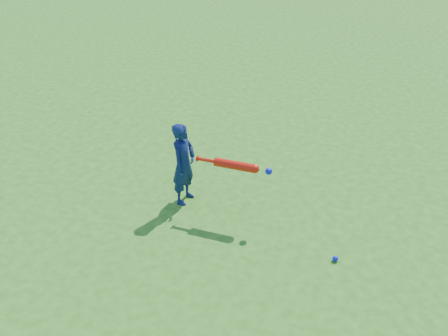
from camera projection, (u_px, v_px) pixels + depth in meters
name	position (u px, v px, depth m)	size (l,w,h in m)	color
ground	(179.00, 173.00, 6.63)	(80.00, 80.00, 0.00)	#2A731B
child	(184.00, 164.00, 5.83)	(0.37, 0.25, 1.03)	#101E4D
ground_ball_blue	(335.00, 259.00, 5.15)	(0.06, 0.06, 0.06)	#0D1AEB
bat_swing	(238.00, 166.00, 5.51)	(0.88, 0.12, 0.10)	red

